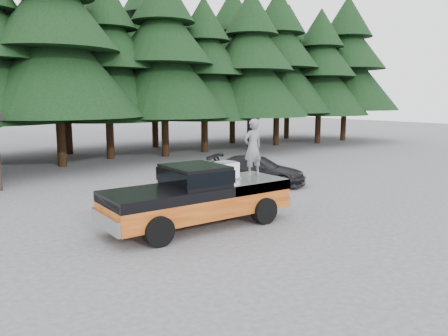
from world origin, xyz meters
TOP-DOWN VIEW (x-y plane):
  - ground at (0.00, 0.00)m, footprint 120.00×120.00m
  - pickup_truck at (-0.96, -0.28)m, footprint 6.00×2.04m
  - truck_cab at (-1.06, -0.28)m, footprint 1.66×1.90m
  - air_compressor at (0.16, -0.13)m, footprint 0.89×0.79m
  - man_on_bed at (1.28, -0.17)m, footprint 0.70×0.46m
  - parked_car at (4.81, 3.84)m, footprint 3.99×4.72m
  - treeline at (0.42, 17.20)m, footprint 60.15×16.05m

SIDE VIEW (x-z plane):
  - ground at x=0.00m, z-range 0.00..0.00m
  - parked_car at x=4.81m, z-range 0.00..1.30m
  - pickup_truck at x=-0.96m, z-range 0.00..1.33m
  - air_compressor at x=0.16m, z-range 1.33..1.85m
  - truck_cab at x=-1.06m, z-range 1.33..1.92m
  - man_on_bed at x=1.28m, z-range 1.33..3.25m
  - treeline at x=0.42m, z-range -1.03..16.47m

